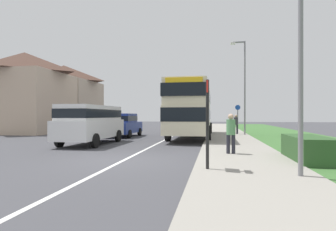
{
  "coord_description": "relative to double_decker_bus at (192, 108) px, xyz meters",
  "views": [
    {
      "loc": [
        3.19,
        -9.19,
        1.61
      ],
      "look_at": [
        0.63,
        5.73,
        1.6
      ],
      "focal_mm": 29.0,
      "sensor_mm": 36.0,
      "label": 1
    }
  ],
  "objects": [
    {
      "name": "street_lamp_mid",
      "position": [
        3.82,
        2.06,
        2.08
      ],
      "size": [
        1.14,
        0.2,
        7.34
      ],
      "color": "slate",
      "rests_on": "ground_plane"
    },
    {
      "name": "roadside_hedge",
      "position": [
        4.72,
        -9.83,
        -1.69
      ],
      "size": [
        1.1,
        2.74,
        0.9
      ],
      "primitive_type": "cube",
      "color": "#2D5128",
      "rests_on": "ground_plane"
    },
    {
      "name": "parked_van_white",
      "position": [
        -5.15,
        -5.42,
        -0.86
      ],
      "size": [
        2.11,
        5.22,
        2.15
      ],
      "color": "silver",
      "rests_on": "ground_plane"
    },
    {
      "name": "parked_car_blue",
      "position": [
        -5.12,
        -0.08,
        -1.19
      ],
      "size": [
        1.87,
        4.26,
        1.74
      ],
      "color": "navy",
      "rests_on": "ground_plane"
    },
    {
      "name": "cycle_route_sign",
      "position": [
        3.61,
        4.63,
        -0.71
      ],
      "size": [
        0.44,
        0.08,
        2.52
      ],
      "color": "slate",
      "rests_on": "ground_plane"
    },
    {
      "name": "pedestrian_at_stop",
      "position": [
        2.24,
        -8.81,
        -1.17
      ],
      "size": [
        0.34,
        0.34,
        1.67
      ],
      "color": "#23232D",
      "rests_on": "ground_plane"
    },
    {
      "name": "grass_verge_seaward",
      "position": [
        6.92,
        -4.42,
        -2.1
      ],
      "size": [
        6.0,
        68.0,
        0.08
      ],
      "primitive_type": "cube",
      "color": "#3D6B33",
      "rests_on": "ground_plane"
    },
    {
      "name": "lane_marking_centre",
      "position": [
        -1.58,
        -2.42,
        -2.14
      ],
      "size": [
        0.14,
        60.0,
        0.01
      ],
      "primitive_type": "cube",
      "color": "silver",
      "rests_on": "ground_plane"
    },
    {
      "name": "house_terrace_far_side",
      "position": [
        -15.75,
        6.19,
        1.59
      ],
      "size": [
        7.16,
        13.14,
        7.46
      ],
      "color": "#C1A88E",
      "rests_on": "ground_plane"
    },
    {
      "name": "bus_stop_sign",
      "position": [
        1.42,
        -11.99,
        -0.6
      ],
      "size": [
        0.09,
        0.52,
        2.6
      ],
      "color": "black",
      "rests_on": "ground_plane"
    },
    {
      "name": "double_decker_bus",
      "position": [
        0.0,
        0.0,
        0.0
      ],
      "size": [
        2.8,
        10.65,
        3.7
      ],
      "color": "beige",
      "rests_on": "ground_plane"
    },
    {
      "name": "street_lamp_near",
      "position": [
        3.59,
        -12.5,
        2.06
      ],
      "size": [
        1.14,
        0.2,
        7.32
      ],
      "color": "slate",
      "rests_on": "ground_plane"
    },
    {
      "name": "pedestrian_walking_away",
      "position": [
        3.3,
        2.66,
        -1.17
      ],
      "size": [
        0.34,
        0.34,
        1.67
      ],
      "color": "#23232D",
      "rests_on": "ground_plane"
    },
    {
      "name": "ground_plane",
      "position": [
        -1.58,
        -10.42,
        -2.14
      ],
      "size": [
        120.0,
        120.0,
        0.0
      ],
      "primitive_type": "plane",
      "color": "#424247"
    },
    {
      "name": "pavement_near_side",
      "position": [
        2.62,
        -4.42,
        -2.08
      ],
      "size": [
        3.2,
        68.0,
        0.12
      ],
      "primitive_type": "cube",
      "color": "gray",
      "rests_on": "ground_plane"
    }
  ]
}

